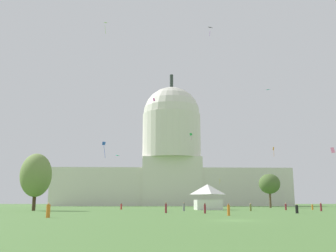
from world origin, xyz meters
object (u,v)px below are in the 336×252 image
at_px(event_tent, 208,197).
at_px(person_olive_edge_west, 251,207).
at_px(person_maroon_near_tree_east, 321,207).
at_px(kite_magenta_high, 154,100).
at_px(person_maroon_front_center, 166,208).
at_px(person_black_deep_crowd, 297,209).
at_px(tree_east_near, 269,184).
at_px(person_grey_aisle_center, 184,207).
at_px(kite_lime_high, 106,24).
at_px(person_maroon_back_left, 286,207).
at_px(person_orange_mid_center, 229,210).
at_px(kite_turquoise_high, 268,91).
at_px(kite_blue_low, 104,146).
at_px(kite_cyan_low, 120,158).
at_px(capitol_building, 172,158).
at_px(person_orange_back_center, 48,211).
at_px(person_maroon_mid_right, 205,208).
at_px(kite_green_mid, 191,135).
at_px(person_red_edge_east, 121,207).
at_px(kite_pink_low, 333,150).
at_px(tree_west_mid, 36,175).
at_px(kite_black_high, 209,29).
at_px(kite_yellow_low, 220,180).
at_px(person_orange_mid_left, 312,207).
at_px(kite_orange_low, 274,150).

bearing_deg(event_tent, person_olive_edge_west, -62.47).
distance_m(person_maroon_near_tree_east, kite_magenta_high, 104.99).
distance_m(person_maroon_front_center, person_maroon_near_tree_east, 34.71).
bearing_deg(person_black_deep_crowd, person_maroon_near_tree_east, 119.38).
distance_m(tree_east_near, person_grey_aisle_center, 56.34).
bearing_deg(kite_lime_high, person_maroon_back_left, -27.30).
relative_size(person_orange_mid_center, kite_turquoise_high, 1.11).
height_order(kite_blue_low, kite_cyan_low, kite_blue_low).
bearing_deg(person_maroon_near_tree_east, event_tent, 6.08).
bearing_deg(person_orange_mid_center, capitol_building, -89.76).
distance_m(person_grey_aisle_center, kite_lime_high, 64.33).
relative_size(person_orange_back_center, person_maroon_mid_right, 1.03).
relative_size(person_maroon_front_center, person_maroon_mid_right, 1.04).
relative_size(person_olive_edge_west, kite_green_mid, 0.50).
bearing_deg(person_orange_mid_center, kite_cyan_low, -63.43).
distance_m(person_red_edge_east, kite_pink_low, 52.55).
distance_m(capitol_building, tree_east_near, 75.00).
bearing_deg(kite_turquoise_high, tree_west_mid, 41.55).
height_order(person_maroon_back_left, person_maroon_near_tree_east, person_maroon_near_tree_east).
xyz_separation_m(person_maroon_near_tree_east, kite_magenta_high, (-34.66, 87.60, 46.34)).
relative_size(capitol_building, person_maroon_front_center, 66.16).
xyz_separation_m(tree_west_mid, kite_green_mid, (41.91, 79.74, 23.32)).
xyz_separation_m(event_tent, kite_magenta_high, (-13.48, 72.30, 43.99)).
distance_m(person_olive_edge_west, kite_turquoise_high, 64.59).
xyz_separation_m(kite_black_high, kite_green_mid, (0.74, 65.22, -18.70)).
height_order(person_maroon_near_tree_east, kite_yellow_low, kite_yellow_low).
bearing_deg(person_maroon_mid_right, person_grey_aisle_center, -69.38).
relative_size(person_orange_mid_left, person_maroon_near_tree_east, 0.82).
distance_m(person_orange_back_center, person_maroon_mid_right, 26.84).
bearing_deg(capitol_building, person_orange_mid_center, -89.41).
bearing_deg(kite_orange_low, kite_turquoise_high, 75.30).
bearing_deg(capitol_building, person_maroon_mid_right, -90.17).
distance_m(tree_east_near, person_black_deep_crowd, 66.16).
bearing_deg(kite_orange_low, kite_green_mid, 108.70).
relative_size(person_grey_aisle_center, kite_black_high, 0.74).
distance_m(person_maroon_back_left, kite_blue_low, 44.44).
height_order(tree_west_mid, person_olive_edge_west, tree_west_mid).
bearing_deg(person_red_edge_east, person_maroon_back_left, 75.60).
bearing_deg(kite_black_high, person_maroon_mid_right, 55.32).
bearing_deg(person_red_edge_east, kite_cyan_low, -0.60).
height_order(person_orange_mid_center, kite_orange_low, kite_orange_low).
xyz_separation_m(person_black_deep_crowd, person_maroon_near_tree_east, (10.68, 15.30, 0.13)).
height_order(event_tent, person_maroon_front_center, event_tent).
xyz_separation_m(event_tent, kite_black_high, (2.13, 5.62, 46.47)).
xyz_separation_m(person_maroon_front_center, kite_orange_low, (32.52, 43.00, 15.91)).
bearing_deg(kite_pink_low, tree_west_mid, 63.37).
distance_m(tree_west_mid, kite_black_high, 60.60).
distance_m(person_olive_edge_west, person_orange_back_center, 47.54).
relative_size(person_black_deep_crowd, kite_turquoise_high, 1.03).
bearing_deg(tree_west_mid, kite_yellow_low, 57.90).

